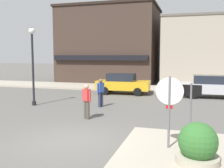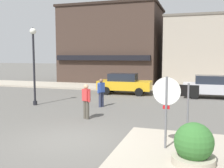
{
  "view_description": "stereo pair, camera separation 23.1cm",
  "coord_description": "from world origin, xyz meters",
  "px_view_note": "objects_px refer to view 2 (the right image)",
  "views": [
    {
      "loc": [
        3.87,
        -7.94,
        2.91
      ],
      "look_at": [
        0.16,
        4.5,
        1.5
      ],
      "focal_mm": 42.0,
      "sensor_mm": 36.0,
      "label": 1
    },
    {
      "loc": [
        4.09,
        -7.87,
        2.91
      ],
      "look_at": [
        0.16,
        4.5,
        1.5
      ],
      "focal_mm": 42.0,
      "sensor_mm": 36.0,
      "label": 2
    }
  ],
  "objects_px": {
    "one_way_sign": "(188,109)",
    "pedestrian_crossing_far": "(101,92)",
    "stop_sign": "(166,103)",
    "parked_car_nearest": "(124,83)",
    "lamp_post": "(34,55)",
    "planter": "(194,148)",
    "pedestrian_crossing_near": "(86,100)",
    "parked_car_second": "(213,86)"
  },
  "relations": [
    {
      "from": "one_way_sign",
      "to": "pedestrian_crossing_far",
      "type": "height_order",
      "value": "one_way_sign"
    },
    {
      "from": "one_way_sign",
      "to": "pedestrian_crossing_near",
      "type": "relative_size",
      "value": 1.3
    },
    {
      "from": "one_way_sign",
      "to": "pedestrian_crossing_near",
      "type": "xyz_separation_m",
      "value": [
        -4.56,
        3.01,
        -0.46
      ]
    },
    {
      "from": "planter",
      "to": "parked_car_nearest",
      "type": "bearing_deg",
      "value": 112.5
    },
    {
      "from": "planter",
      "to": "parked_car_second",
      "type": "height_order",
      "value": "parked_car_second"
    },
    {
      "from": "lamp_post",
      "to": "pedestrian_crossing_far",
      "type": "height_order",
      "value": "lamp_post"
    },
    {
      "from": "lamp_post",
      "to": "pedestrian_crossing_near",
      "type": "xyz_separation_m",
      "value": [
        4.24,
        -2.23,
        -2.09
      ]
    },
    {
      "from": "parked_car_second",
      "to": "parked_car_nearest",
      "type": "bearing_deg",
      "value": 179.46
    },
    {
      "from": "lamp_post",
      "to": "planter",
      "type": "bearing_deg",
      "value": -35.49
    },
    {
      "from": "planter",
      "to": "lamp_post",
      "type": "relative_size",
      "value": 0.27
    },
    {
      "from": "one_way_sign",
      "to": "pedestrian_crossing_far",
      "type": "bearing_deg",
      "value": 129.64
    },
    {
      "from": "planter",
      "to": "one_way_sign",
      "type": "bearing_deg",
      "value": 99.44
    },
    {
      "from": "parked_car_nearest",
      "to": "planter",
      "type": "bearing_deg",
      "value": -67.5
    },
    {
      "from": "planter",
      "to": "lamp_post",
      "type": "bearing_deg",
      "value": 144.51
    },
    {
      "from": "one_way_sign",
      "to": "lamp_post",
      "type": "bearing_deg",
      "value": 149.24
    },
    {
      "from": "one_way_sign",
      "to": "stop_sign",
      "type": "bearing_deg",
      "value": -160.91
    },
    {
      "from": "parked_car_nearest",
      "to": "parked_car_second",
      "type": "bearing_deg",
      "value": -0.54
    },
    {
      "from": "lamp_post",
      "to": "one_way_sign",
      "type": "bearing_deg",
      "value": -30.76
    },
    {
      "from": "pedestrian_crossing_near",
      "to": "parked_car_second",
      "type": "bearing_deg",
      "value": 54.03
    },
    {
      "from": "one_way_sign",
      "to": "planter",
      "type": "bearing_deg",
      "value": -80.56
    },
    {
      "from": "one_way_sign",
      "to": "pedestrian_crossing_near",
      "type": "height_order",
      "value": "one_way_sign"
    },
    {
      "from": "one_way_sign",
      "to": "parked_car_second",
      "type": "relative_size",
      "value": 0.52
    },
    {
      "from": "lamp_post",
      "to": "parked_car_second",
      "type": "bearing_deg",
      "value": 30.25
    },
    {
      "from": "pedestrian_crossing_near",
      "to": "pedestrian_crossing_far",
      "type": "distance_m",
      "value": 2.89
    },
    {
      "from": "parked_car_second",
      "to": "pedestrian_crossing_near",
      "type": "xyz_separation_m",
      "value": [
        -5.92,
        -8.16,
        0.06
      ]
    },
    {
      "from": "pedestrian_crossing_far",
      "to": "one_way_sign",
      "type": "bearing_deg",
      "value": -50.36
    },
    {
      "from": "stop_sign",
      "to": "pedestrian_crossing_near",
      "type": "xyz_separation_m",
      "value": [
        -3.95,
        3.22,
        -0.65
      ]
    },
    {
      "from": "parked_car_second",
      "to": "pedestrian_crossing_near",
      "type": "distance_m",
      "value": 10.08
    },
    {
      "from": "planter",
      "to": "lamp_post",
      "type": "xyz_separation_m",
      "value": [
        -9.0,
        6.42,
        2.4
      ]
    },
    {
      "from": "stop_sign",
      "to": "pedestrian_crossing_far",
      "type": "distance_m",
      "value": 7.46
    },
    {
      "from": "one_way_sign",
      "to": "parked_car_nearest",
      "type": "height_order",
      "value": "one_way_sign"
    },
    {
      "from": "stop_sign",
      "to": "one_way_sign",
      "type": "distance_m",
      "value": 0.67
    },
    {
      "from": "stop_sign",
      "to": "parked_car_nearest",
      "type": "bearing_deg",
      "value": 110.73
    },
    {
      "from": "parked_car_nearest",
      "to": "pedestrian_crossing_near",
      "type": "bearing_deg",
      "value": -87.34
    },
    {
      "from": "stop_sign",
      "to": "planter",
      "type": "xyz_separation_m",
      "value": [
        0.81,
        -0.96,
        -0.96
      ]
    },
    {
      "from": "lamp_post",
      "to": "parked_car_second",
      "type": "xyz_separation_m",
      "value": [
        10.16,
        5.93,
        -2.15
      ]
    },
    {
      "from": "lamp_post",
      "to": "parked_car_nearest",
      "type": "distance_m",
      "value": 7.44
    },
    {
      "from": "planter",
      "to": "pedestrian_crossing_near",
      "type": "xyz_separation_m",
      "value": [
        -4.76,
        4.19,
        0.31
      ]
    },
    {
      "from": "planter",
      "to": "parked_car_nearest",
      "type": "relative_size",
      "value": 0.3
    },
    {
      "from": "planter",
      "to": "pedestrian_crossing_far",
      "type": "relative_size",
      "value": 0.76
    },
    {
      "from": "lamp_post",
      "to": "pedestrian_crossing_far",
      "type": "relative_size",
      "value": 2.82
    },
    {
      "from": "parked_car_second",
      "to": "pedestrian_crossing_far",
      "type": "bearing_deg",
      "value": -139.67
    }
  ]
}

